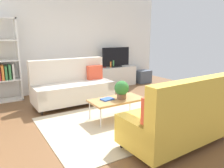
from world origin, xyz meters
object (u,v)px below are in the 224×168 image
object	(u,v)px
table_book_0	(107,99)
bottle_1	(113,64)
couch_green	(182,118)
potted_plant	(122,89)
vase_0	(99,65)
vase_1	(104,65)
coffee_table	(117,100)
tv	(116,57)
bottle_0	(111,65)
tv_console	(115,76)
couch_beige	(73,86)
storage_trunk	(143,76)

from	to	relation	value
table_book_0	bottle_1	distance (m)	2.94
couch_green	potted_plant	distance (m)	1.41
vase_0	vase_1	distance (m)	0.18
coffee_table	table_book_0	distance (m)	0.21
potted_plant	table_book_0	bearing A→B (deg)	163.17
tv	vase_1	size ratio (longest dim) A/B	6.43
couch_green	vase_0	size ratio (longest dim) A/B	10.69
table_book_0	bottle_1	xyz separation A→B (m)	(1.64, 2.41, 0.32)
couch_green	bottle_0	bearing A→B (deg)	72.77
bottle_0	tv	bearing A→B (deg)	5.32
tv_console	couch_beige	bearing A→B (deg)	-150.87
couch_beige	potted_plant	distance (m)	1.54
couch_green	tv	xyz separation A→B (m)	(1.27, 3.91, 0.51)
table_book_0	vase_0	xyz separation A→B (m)	(1.18, 2.50, 0.30)
tv	storage_trunk	size ratio (longest dim) A/B	1.92
potted_plant	vase_0	world-z (taller)	vase_0
vase_0	bottle_0	bearing A→B (deg)	-13.85
coffee_table	couch_beige	bearing A→B (deg)	105.25
coffee_table	vase_1	xyz separation A→B (m)	(1.16, 2.56, 0.33)
tv_console	vase_0	xyz separation A→B (m)	(-0.58, 0.05, 0.41)
coffee_table	bottle_1	world-z (taller)	bottle_1
couch_green	coffee_table	world-z (taller)	couch_green
storage_trunk	vase_1	size ratio (longest dim) A/B	3.34
storage_trunk	bottle_1	bearing A→B (deg)	177.16
couch_green	bottle_1	world-z (taller)	couch_green
vase_1	bottle_1	xyz separation A→B (m)	(0.29, -0.09, 0.04)
tv_console	storage_trunk	size ratio (longest dim) A/B	2.69
tv_console	vase_0	size ratio (longest dim) A/B	7.76
coffee_table	bottle_1	bearing A→B (deg)	59.53
couch_beige	potted_plant	size ratio (longest dim) A/B	5.15
storage_trunk	vase_1	distance (m)	1.59
couch_beige	vase_0	distance (m)	1.80
tv	bottle_1	bearing A→B (deg)	-169.75
storage_trunk	tv	bearing A→B (deg)	175.84
couch_beige	vase_0	world-z (taller)	couch_beige
potted_plant	table_book_0	xyz separation A→B (m)	(-0.29, 0.09, -0.19)
coffee_table	storage_trunk	size ratio (longest dim) A/B	2.12
table_book_0	vase_1	bearing A→B (deg)	61.62
coffee_table	bottle_1	xyz separation A→B (m)	(1.45, 2.47, 0.36)
storage_trunk	table_book_0	bearing A→B (deg)	-140.51
couch_beige	tv	world-z (taller)	tv
vase_0	bottle_1	bearing A→B (deg)	-10.85
coffee_table	vase_1	bearing A→B (deg)	65.62
storage_trunk	bottle_1	size ratio (longest dim) A/B	2.29
couch_green	potted_plant	bearing A→B (deg)	96.04
table_book_0	bottle_0	xyz separation A→B (m)	(1.54, 2.41, 0.30)
couch_green	bottle_0	world-z (taller)	couch_green
couch_green	vase_0	bearing A→B (deg)	78.12
coffee_table	tv_console	xyz separation A→B (m)	(1.56, 2.51, -0.07)
couch_beige	bottle_1	distance (m)	2.14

